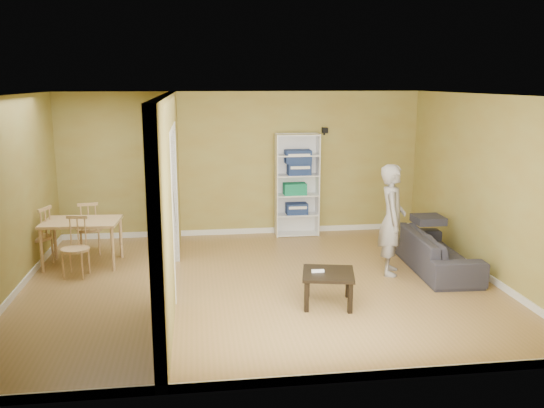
{
  "coord_description": "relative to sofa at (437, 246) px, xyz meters",
  "views": [
    {
      "loc": [
        -0.84,
        -7.56,
        2.78
      ],
      "look_at": [
        0.2,
        0.2,
        1.1
      ],
      "focal_mm": 38.0,
      "sensor_mm": 36.0,
      "label": 1
    }
  ],
  "objects": [
    {
      "name": "wall_speaker",
      "position": [
        -1.2,
        2.38,
        1.53
      ],
      "size": [
        0.1,
        0.1,
        0.1
      ],
      "primitive_type": "cube",
      "color": "black",
      "rests_on": "room_shell"
    },
    {
      "name": "chair_far",
      "position": [
        -5.28,
        1.51,
        0.07
      ],
      "size": [
        0.47,
        0.47,
        0.89
      ],
      "primitive_type": null,
      "rotation": [
        0.0,
        0.0,
        3.31
      ],
      "color": "tan",
      "rests_on": "ground"
    },
    {
      "name": "room_shell",
      "position": [
        -2.7,
        -0.31,
        0.93
      ],
      "size": [
        6.5,
        6.5,
        6.5
      ],
      "color": "#9D7544",
      "rests_on": "ground"
    },
    {
      "name": "chair_near",
      "position": [
        -5.29,
        0.37,
        0.07
      ],
      "size": [
        0.46,
        0.46,
        0.88
      ],
      "primitive_type": null,
      "rotation": [
        0.0,
        0.0,
        -0.17
      ],
      "color": "tan",
      "rests_on": "ground"
    },
    {
      "name": "paper_box_navy_a",
      "position": [
        -1.73,
        2.25,
        0.12
      ],
      "size": [
        0.39,
        0.25,
        0.2
      ],
      "primitive_type": "cube",
      "color": "navy",
      "rests_on": "bookshelf"
    },
    {
      "name": "person",
      "position": [
        -0.74,
        -0.07,
        0.58
      ],
      "size": [
        0.82,
        0.72,
        1.9
      ],
      "primitive_type": "imported",
      "rotation": [
        0.0,
        0.0,
        1.27
      ],
      "color": "slate",
      "rests_on": "ground"
    },
    {
      "name": "partition",
      "position": [
        -3.9,
        -0.31,
        0.93
      ],
      "size": [
        0.22,
        5.5,
        2.6
      ],
      "primitive_type": null,
      "color": "olive",
      "rests_on": "ground"
    },
    {
      "name": "paper_box_teal",
      "position": [
        -1.77,
        2.25,
        0.49
      ],
      "size": [
        0.4,
        0.26,
        0.21
      ],
      "primitive_type": "cube",
      "color": "#227D73",
      "rests_on": "bookshelf"
    },
    {
      "name": "sofa",
      "position": [
        0.0,
        0.0,
        0.0
      ],
      "size": [
        1.98,
        0.92,
        0.74
      ],
      "primitive_type": "imported",
      "rotation": [
        0.0,
        0.0,
        1.53
      ],
      "color": "black",
      "rests_on": "ground"
    },
    {
      "name": "dining_table",
      "position": [
        -5.29,
        0.93,
        0.25
      ],
      "size": [
        1.12,
        0.75,
        0.7
      ],
      "rotation": [
        0.0,
        0.0,
        -0.06
      ],
      "color": "tan",
      "rests_on": "ground"
    },
    {
      "name": "coffee_table",
      "position": [
        -1.92,
        -1.14,
        -0.01
      ],
      "size": [
        0.64,
        0.64,
        0.42
      ],
      "rotation": [
        0.0,
        0.0,
        -0.21
      ],
      "color": "black",
      "rests_on": "ground"
    },
    {
      "name": "paper_box_navy_b",
      "position": [
        -1.69,
        2.25,
        0.86
      ],
      "size": [
        0.41,
        0.27,
        0.21
      ],
      "primitive_type": "cube",
      "color": "navy",
      "rests_on": "bookshelf"
    },
    {
      "name": "paper_box_navy_c",
      "position": [
        -1.72,
        2.25,
        1.1
      ],
      "size": [
        0.46,
        0.3,
        0.24
      ],
      "primitive_type": "cube",
      "color": "navy",
      "rests_on": "bookshelf"
    },
    {
      "name": "game_controller",
      "position": [
        -2.05,
        -1.12,
        0.07
      ],
      "size": [
        0.16,
        0.04,
        0.03
      ],
      "primitive_type": "cube",
      "color": "white",
      "rests_on": "coffee_table"
    },
    {
      "name": "bookshelf",
      "position": [
        -1.73,
        2.3,
        0.56
      ],
      "size": [
        0.78,
        0.34,
        1.86
      ],
      "color": "white",
      "rests_on": "ground"
    },
    {
      "name": "chair_left",
      "position": [
        -5.97,
        1.0,
        0.09
      ],
      "size": [
        0.54,
        0.54,
        0.92
      ],
      "primitive_type": null,
      "rotation": [
        0.0,
        0.0,
        -1.91
      ],
      "color": "tan",
      "rests_on": "ground"
    }
  ]
}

